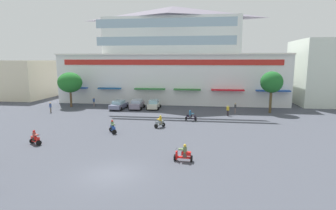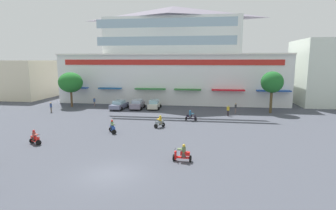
{
  "view_description": "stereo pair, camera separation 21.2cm",
  "coord_description": "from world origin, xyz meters",
  "px_view_note": "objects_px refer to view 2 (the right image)",
  "views": [
    {
      "loc": [
        6.46,
        -17.47,
        8.08
      ],
      "look_at": [
        1.67,
        17.33,
        2.21
      ],
      "focal_mm": 28.75,
      "sensor_mm": 36.0,
      "label": 1
    },
    {
      "loc": [
        6.67,
        -17.44,
        8.08
      ],
      "look_at": [
        1.67,
        17.33,
        2.21
      ],
      "focal_mm": 28.75,
      "sensor_mm": 36.0,
      "label": 2
    }
  ],
  "objects_px": {
    "parked_car_2": "(154,104)",
    "pedestrian_3": "(228,110)",
    "parked_car_0": "(119,105)",
    "scooter_rider_6": "(191,116)",
    "pedestrian_2": "(94,101)",
    "scooter_rider_0": "(183,154)",
    "scooter_rider_2": "(35,138)",
    "scooter_rider_5": "(160,122)",
    "scooter_rider_1": "(112,128)",
    "parked_car_1": "(137,104)",
    "pedestrian_1": "(236,108)",
    "plaza_tree_1": "(272,82)",
    "pedestrian_0": "(51,106)",
    "plaza_tree_0": "(71,82)"
  },
  "relations": [
    {
      "from": "plaza_tree_1",
      "to": "parked_car_2",
      "type": "xyz_separation_m",
      "value": [
        -18.51,
        0.77,
        -3.97
      ]
    },
    {
      "from": "pedestrian_0",
      "to": "plaza_tree_1",
      "type": "bearing_deg",
      "value": 7.27
    },
    {
      "from": "parked_car_2",
      "to": "scooter_rider_0",
      "type": "bearing_deg",
      "value": -73.42
    },
    {
      "from": "plaza_tree_1",
      "to": "scooter_rider_1",
      "type": "relative_size",
      "value": 4.32
    },
    {
      "from": "parked_car_0",
      "to": "parked_car_1",
      "type": "height_order",
      "value": "parked_car_1"
    },
    {
      "from": "pedestrian_2",
      "to": "scooter_rider_2",
      "type": "bearing_deg",
      "value": -81.53
    },
    {
      "from": "scooter_rider_1",
      "to": "pedestrian_0",
      "type": "distance_m",
      "value": 17.12
    },
    {
      "from": "parked_car_0",
      "to": "parked_car_2",
      "type": "bearing_deg",
      "value": 9.01
    },
    {
      "from": "scooter_rider_1",
      "to": "parked_car_0",
      "type": "bearing_deg",
      "value": 105.47
    },
    {
      "from": "parked_car_0",
      "to": "scooter_rider_6",
      "type": "bearing_deg",
      "value": -29.9
    },
    {
      "from": "scooter_rider_2",
      "to": "scooter_rider_5",
      "type": "relative_size",
      "value": 0.96
    },
    {
      "from": "plaza_tree_1",
      "to": "scooter_rider_2",
      "type": "bearing_deg",
      "value": -143.16
    },
    {
      "from": "parked_car_2",
      "to": "pedestrian_1",
      "type": "relative_size",
      "value": 2.47
    },
    {
      "from": "pedestrian_0",
      "to": "scooter_rider_2",
      "type": "bearing_deg",
      "value": -63.42
    },
    {
      "from": "parked_car_0",
      "to": "scooter_rider_2",
      "type": "xyz_separation_m",
      "value": [
        -2.01,
        -19.55,
        -0.15
      ]
    },
    {
      "from": "scooter_rider_0",
      "to": "pedestrian_1",
      "type": "xyz_separation_m",
      "value": [
        6.25,
        20.64,
        0.37
      ]
    },
    {
      "from": "pedestrian_3",
      "to": "parked_car_0",
      "type": "bearing_deg",
      "value": 169.88
    },
    {
      "from": "parked_car_2",
      "to": "scooter_rider_1",
      "type": "distance_m",
      "value": 15.47
    },
    {
      "from": "scooter_rider_0",
      "to": "scooter_rider_2",
      "type": "bearing_deg",
      "value": 170.62
    },
    {
      "from": "parked_car_1",
      "to": "pedestrian_1",
      "type": "relative_size",
      "value": 2.47
    },
    {
      "from": "scooter_rider_0",
      "to": "pedestrian_2",
      "type": "xyz_separation_m",
      "value": [
        -17.82,
        24.03,
        0.3
      ]
    },
    {
      "from": "parked_car_2",
      "to": "scooter_rider_6",
      "type": "height_order",
      "value": "parked_car_2"
    },
    {
      "from": "parked_car_1",
      "to": "scooter_rider_2",
      "type": "height_order",
      "value": "parked_car_1"
    },
    {
      "from": "plaza_tree_1",
      "to": "scooter_rider_1",
      "type": "height_order",
      "value": "plaza_tree_1"
    },
    {
      "from": "pedestrian_2",
      "to": "pedestrian_1",
      "type": "bearing_deg",
      "value": -8.02
    },
    {
      "from": "parked_car_2",
      "to": "scooter_rider_6",
      "type": "xyz_separation_m",
      "value": [
        6.61,
        -8.03,
        -0.17
      ]
    },
    {
      "from": "scooter_rider_2",
      "to": "pedestrian_2",
      "type": "height_order",
      "value": "pedestrian_2"
    },
    {
      "from": "plaza_tree_0",
      "to": "parked_car_1",
      "type": "xyz_separation_m",
      "value": [
        11.99,
        -0.54,
        -3.48
      ]
    },
    {
      "from": "parked_car_2",
      "to": "scooter_rider_5",
      "type": "height_order",
      "value": "parked_car_2"
    },
    {
      "from": "pedestrian_3",
      "to": "scooter_rider_2",
      "type": "bearing_deg",
      "value": -140.06
    },
    {
      "from": "parked_car_2",
      "to": "pedestrian_3",
      "type": "distance_m",
      "value": 12.49
    },
    {
      "from": "scooter_rider_0",
      "to": "scooter_rider_2",
      "type": "height_order",
      "value": "scooter_rider_0"
    },
    {
      "from": "parked_car_1",
      "to": "pedestrian_1",
      "type": "xyz_separation_m",
      "value": [
        15.85,
        -1.88,
        0.18
      ]
    },
    {
      "from": "plaza_tree_1",
      "to": "parked_car_0",
      "type": "distance_m",
      "value": 24.61
    },
    {
      "from": "parked_car_2",
      "to": "plaza_tree_1",
      "type": "bearing_deg",
      "value": -2.37
    },
    {
      "from": "pedestrian_1",
      "to": "pedestrian_2",
      "type": "bearing_deg",
      "value": 171.98
    },
    {
      "from": "scooter_rider_0",
      "to": "pedestrian_0",
      "type": "bearing_deg",
      "value": 141.43
    },
    {
      "from": "scooter_rider_0",
      "to": "scooter_rider_5",
      "type": "xyz_separation_m",
      "value": [
        -3.73,
        10.66,
        0.03
      ]
    },
    {
      "from": "parked_car_1",
      "to": "pedestrian_3",
      "type": "relative_size",
      "value": 2.59
    },
    {
      "from": "scooter_rider_0",
      "to": "scooter_rider_2",
      "type": "distance_m",
      "value": 14.8
    },
    {
      "from": "pedestrian_3",
      "to": "pedestrian_2",
      "type": "bearing_deg",
      "value": 167.14
    },
    {
      "from": "scooter_rider_6",
      "to": "pedestrian_1",
      "type": "bearing_deg",
      "value": 41.91
    },
    {
      "from": "parked_car_2",
      "to": "pedestrian_2",
      "type": "xyz_separation_m",
      "value": [
        -11.01,
        1.15,
        0.13
      ]
    },
    {
      "from": "plaza_tree_1",
      "to": "scooter_rider_5",
      "type": "xyz_separation_m",
      "value": [
        -15.43,
        -11.45,
        -4.11
      ]
    },
    {
      "from": "parked_car_0",
      "to": "pedestrian_1",
      "type": "xyz_separation_m",
      "value": [
        18.84,
        -1.32,
        0.23
      ]
    },
    {
      "from": "parked_car_0",
      "to": "scooter_rider_6",
      "type": "xyz_separation_m",
      "value": [
        12.38,
        -7.12,
        -0.14
      ]
    },
    {
      "from": "scooter_rider_5",
      "to": "scooter_rider_1",
      "type": "bearing_deg",
      "value": -147.06
    },
    {
      "from": "scooter_rider_0",
      "to": "scooter_rider_6",
      "type": "height_order",
      "value": "scooter_rider_6"
    },
    {
      "from": "pedestrian_1",
      "to": "pedestrian_2",
      "type": "relative_size",
      "value": 1.04
    },
    {
      "from": "parked_car_0",
      "to": "scooter_rider_5",
      "type": "relative_size",
      "value": 2.95
    }
  ]
}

